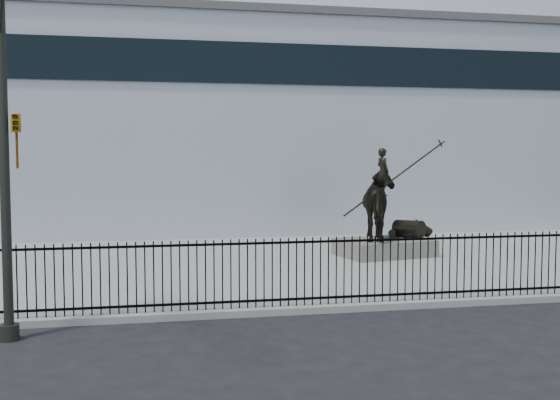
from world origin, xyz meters
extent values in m
plane|color=black|center=(0.00, 0.00, 0.00)|extent=(120.00, 120.00, 0.00)
cube|color=gray|center=(0.00, 7.00, 0.07)|extent=(30.00, 12.00, 0.15)
cube|color=#B5BDC6|center=(0.00, 20.00, 4.50)|extent=(44.00, 14.00, 9.00)
cube|color=black|center=(0.00, 1.25, 0.30)|extent=(22.00, 0.05, 0.05)
cube|color=black|center=(0.00, 1.25, 1.55)|extent=(22.00, 0.05, 0.05)
cube|color=black|center=(0.00, 1.25, 0.90)|extent=(22.00, 0.03, 1.50)
cube|color=#4F4D48|center=(3.11, 7.60, 0.42)|extent=(3.21, 2.51, 0.54)
imported|color=black|center=(3.11, 7.60, 1.83)|extent=(2.36, 2.62, 2.29)
imported|color=black|center=(3.02, 7.58, 2.88)|extent=(0.48, 0.63, 1.55)
cylinder|color=black|center=(3.41, 7.66, 2.65)|extent=(3.62, 0.79, 2.33)
cylinder|color=#252823|center=(-7.00, 0.20, 0.15)|extent=(0.36, 0.36, 0.30)
cylinder|color=#252823|center=(-7.00, 0.20, 3.50)|extent=(0.18, 0.18, 7.00)
imported|color=#AA7512|center=(-6.78, 0.20, 3.70)|extent=(0.16, 0.20, 1.00)
camera|label=1|loc=(-4.41, -12.52, 3.46)|focal=42.00mm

